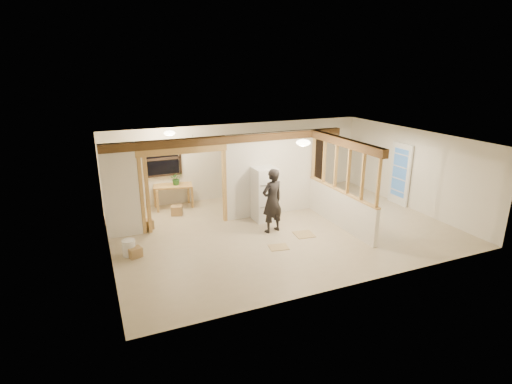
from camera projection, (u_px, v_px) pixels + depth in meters
name	position (u px, v px, depth m)	size (l,w,h in m)	color
floor	(282.00, 229.00, 11.10)	(9.00, 6.50, 0.01)	#C2B090
ceiling	(284.00, 139.00, 10.34)	(9.00, 6.50, 0.01)	white
wall_back	(240.00, 160.00, 13.57)	(9.00, 0.01, 2.50)	silver
wall_front	(357.00, 229.00, 7.87)	(9.00, 0.01, 2.50)	silver
wall_left	(105.00, 208.00, 9.04)	(0.01, 6.50, 2.50)	silver
wall_right	(412.00, 169.00, 12.40)	(0.01, 6.50, 2.50)	silver
partition_left_stub	(121.00, 191.00, 10.26)	(0.90, 0.12, 2.50)	silver
partition_center	(271.00, 174.00, 11.85)	(2.80, 0.12, 2.50)	silver
doorway_frame	(185.00, 189.00, 10.92)	(2.46, 0.14, 2.20)	tan
header_beam_back	(232.00, 139.00, 11.06)	(7.00, 0.18, 0.22)	brown
header_beam_right	(344.00, 142.00, 10.63)	(0.18, 3.30, 0.22)	brown
pony_wall	(339.00, 208.00, 11.20)	(0.12, 3.20, 1.00)	silver
stud_partition	(342.00, 168.00, 10.85)	(0.14, 3.20, 1.32)	tan
window_back	(163.00, 159.00, 12.44)	(1.12, 0.10, 1.10)	black
french_door	(400.00, 174.00, 12.80)	(0.12, 0.86, 2.00)	white
ceiling_dome_main	(303.00, 143.00, 10.02)	(0.36, 0.36, 0.16)	#FFEABF
ceiling_dome_util	(170.00, 133.00, 11.43)	(0.32, 0.32, 0.14)	#FFEABF
hanging_bulb	(193.00, 146.00, 11.10)	(0.07, 0.07, 0.07)	#FFD88C
refrigerator	(265.00, 194.00, 11.53)	(0.64, 0.63, 1.56)	white
woman	(272.00, 201.00, 10.65)	(0.65, 0.42, 1.77)	black
work_table	(173.00, 196.00, 12.64)	(1.19, 0.59, 0.75)	tan
potted_plant	(176.00, 179.00, 12.49)	(0.36, 0.31, 0.40)	#427A36
shop_vac	(116.00, 216.00, 11.22)	(0.46, 0.46, 0.60)	maroon
bookshelf	(311.00, 164.00, 14.48)	(0.91, 0.30, 1.82)	black
bucket	(129.00, 248.00, 9.48)	(0.31, 0.31, 0.39)	silver
box_util_a	(177.00, 210.00, 12.08)	(0.33, 0.28, 0.28)	#A07C4D
box_util_b	(148.00, 224.00, 11.05)	(0.28, 0.28, 0.26)	#A07C4D
box_front	(135.00, 252.00, 9.42)	(0.30, 0.24, 0.24)	#A07C4D
floor_panel_near	(304.00, 234.00, 10.70)	(0.49, 0.49, 0.02)	tan
floor_panel_far	(279.00, 247.00, 9.95)	(0.47, 0.38, 0.02)	tan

